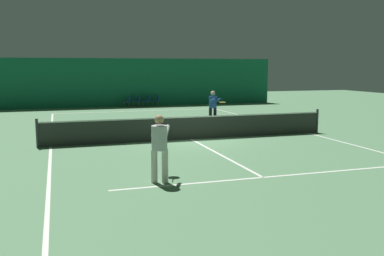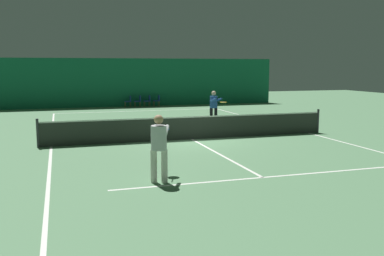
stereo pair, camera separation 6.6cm
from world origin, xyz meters
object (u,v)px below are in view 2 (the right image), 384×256
player_near (159,143)px  tennis_ball (156,161)px  player_far (214,105)px  courtside_chair_3 (157,100)px  tennis_net (192,127)px  courtside_chair_1 (138,100)px  courtside_chair_0 (129,100)px  courtside_chair_2 (148,100)px

player_near → tennis_ball: (0.43, 2.31, -0.99)m
player_far → courtside_chair_3: bearing=174.5°
tennis_net → tennis_ball: (-2.33, -3.71, -0.48)m
tennis_net → tennis_ball: tennis_net is taller
player_near → courtside_chair_1: (3.26, 20.98, -0.54)m
player_far → courtside_chair_3: size_ratio=2.05×
player_near → tennis_ball: player_near is taller
tennis_ball → player_far: bearing=58.4°
courtside_chair_1 → courtside_chair_3: same height
player_near → courtside_chair_1: player_near is taller
courtside_chair_1 → tennis_ball: courtside_chair_1 is taller
player_far → tennis_ball: size_ratio=26.10×
tennis_net → courtside_chair_0: tennis_net is taller
tennis_net → courtside_chair_1: (0.50, 14.95, -0.03)m
courtside_chair_0 → courtside_chair_2: size_ratio=1.00×
player_near → courtside_chair_1: bearing=11.4°
tennis_net → player_near: (-2.76, -6.03, 0.51)m
tennis_net → tennis_ball: 4.41m
player_near → courtside_chair_3: size_ratio=2.09×
tennis_net → courtside_chair_2: size_ratio=14.29×
player_near → courtside_chair_2: 21.36m
player_far → courtside_chair_2: (-1.27, 10.83, -0.52)m
courtside_chair_1 → tennis_ball: 18.88m
courtside_chair_1 → courtside_chair_3: 1.44m
tennis_net → courtside_chair_2: (1.22, 14.95, -0.03)m
player_far → tennis_ball: (-4.81, -7.83, -0.97)m
courtside_chair_1 → courtside_chair_2: 0.72m
tennis_net → courtside_chair_0: size_ratio=14.29×
player_near → courtside_chair_2: bearing=9.5°
courtside_chair_2 → tennis_ball: (-3.55, -18.66, -0.45)m
player_near → courtside_chair_3: 21.50m
tennis_net → courtside_chair_1: size_ratio=14.29×
tennis_net → courtside_chair_0: 14.95m
player_far → player_near: bearing=-35.7°
tennis_net → courtside_chair_3: 15.08m
courtside_chair_0 → courtside_chair_3: (2.16, 0.00, 0.00)m
tennis_net → courtside_chair_3: bearing=82.6°
courtside_chair_0 → courtside_chair_3: 2.16m
tennis_net → courtside_chair_3: size_ratio=14.29×
tennis_net → courtside_chair_1: 14.96m
courtside_chair_2 → courtside_chair_3: bearing=90.0°
player_far → courtside_chair_2: size_ratio=2.05×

